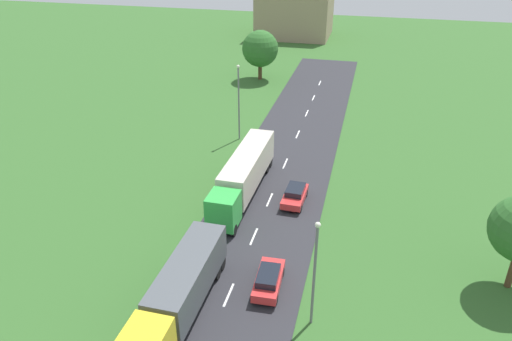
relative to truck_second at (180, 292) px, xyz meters
name	(u,v)px	position (x,y,z in m)	size (l,w,h in m)	color
truck_second	(180,292)	(0.00, 0.00, 0.00)	(2.58, 12.05, 3.47)	yellow
truck_third	(244,174)	(-0.18, 16.37, 0.10)	(2.72, 14.44, 3.71)	green
car_third	(269,279)	(4.96, 4.02, -1.24)	(1.92, 4.37, 1.49)	red
car_fourth	(295,195)	(4.75, 15.99, -1.24)	(1.98, 4.24, 1.48)	red
lamppost_second	(315,269)	(8.37, 1.54, 2.31)	(0.36, 0.36, 7.83)	slate
lamppost_third	(239,99)	(-4.10, 28.65, 2.86)	(0.36, 0.36, 8.91)	slate
tree_oak	(260,49)	(-7.26, 52.24, 2.81)	(5.69, 5.69, 7.75)	#513823
distant_building	(295,15)	(-7.36, 84.70, 2.29)	(15.14, 13.23, 8.74)	#9E846B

